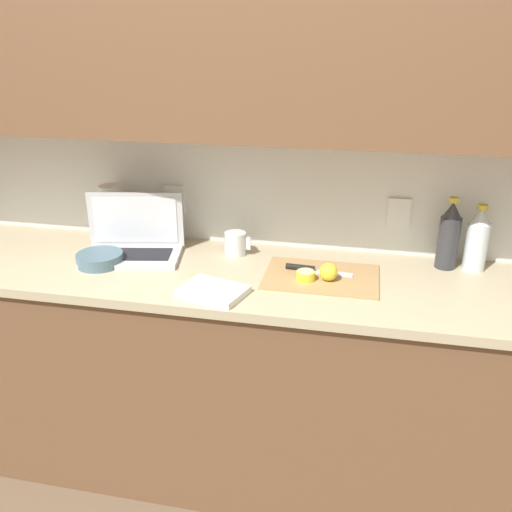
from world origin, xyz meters
TOP-DOWN VIEW (x-y plane):
  - ground_plane at (0.00, 0.00)m, footprint 12.00×12.00m
  - wall_back at (0.00, 0.24)m, footprint 5.20×0.38m
  - counter_unit at (-0.02, 0.00)m, footprint 2.33×0.62m
  - laptop at (-0.36, 0.09)m, footprint 0.42×0.30m
  - cutting_board at (0.41, 0.02)m, footprint 0.42×0.30m
  - knife at (0.36, 0.05)m, footprint 0.26×0.05m
  - lemon_half_cut at (0.36, -0.03)m, footprint 0.07×0.07m
  - lemon_whole_beside at (0.44, -0.01)m, footprint 0.07×0.07m
  - bottle_green_soda at (0.87, 0.22)m, footprint 0.08×0.08m
  - bottle_oil_tall at (0.98, 0.22)m, footprint 0.08×0.08m
  - measuring_cup at (0.04, 0.18)m, footprint 0.11×0.09m
  - bowl_white at (-0.45, -0.04)m, footprint 0.18×0.18m
  - paper_towel_roll at (-0.51, 0.22)m, footprint 0.10×0.10m
  - dish_towel at (0.06, -0.20)m, footprint 0.26×0.21m

SIDE VIEW (x-z plane):
  - ground_plane at x=0.00m, z-range 0.00..0.00m
  - counter_unit at x=-0.02m, z-range 0.01..0.95m
  - cutting_board at x=0.41m, z-range 0.94..0.94m
  - dish_towel at x=0.06m, z-range 0.94..0.96m
  - knife at x=0.36m, z-range 0.94..0.96m
  - bowl_white at x=-0.45m, z-range 0.94..0.98m
  - lemon_half_cut at x=0.36m, z-range 0.94..0.98m
  - lemon_whole_beside at x=0.44m, z-range 0.94..1.01m
  - measuring_cup at x=0.04m, z-range 0.94..1.03m
  - laptop at x=-0.36m, z-range 0.87..1.12m
  - bottle_oil_tall at x=0.98m, z-range 0.93..1.19m
  - paper_towel_roll at x=-0.51m, z-range 0.94..1.18m
  - bottle_green_soda at x=0.87m, z-range 0.92..1.21m
  - wall_back at x=0.00m, z-range 0.26..2.86m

